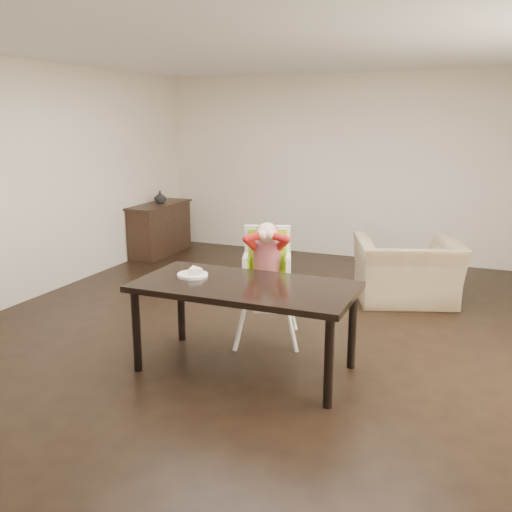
# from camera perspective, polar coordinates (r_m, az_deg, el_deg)

# --- Properties ---
(ground) EXTENTS (7.00, 7.00, 0.00)m
(ground) POSITION_cam_1_polar(r_m,az_deg,el_deg) (5.64, 1.39, -7.86)
(ground) COLOR black
(ground) RESTS_ON ground
(room_walls) EXTENTS (6.02, 7.02, 2.71)m
(room_walls) POSITION_cam_1_polar(r_m,az_deg,el_deg) (5.25, 1.51, 11.32)
(room_walls) COLOR beige
(room_walls) RESTS_ON ground
(dining_table) EXTENTS (1.80, 0.90, 0.75)m
(dining_table) POSITION_cam_1_polar(r_m,az_deg,el_deg) (4.68, -1.13, -3.74)
(dining_table) COLOR black
(dining_table) RESTS_ON ground
(high_chair) EXTENTS (0.61, 0.61, 1.14)m
(high_chair) POSITION_cam_1_polar(r_m,az_deg,el_deg) (5.30, 1.10, -0.14)
(high_chair) COLOR white
(high_chair) RESTS_ON ground
(plate) EXTENTS (0.32, 0.32, 0.07)m
(plate) POSITION_cam_1_polar(r_m,az_deg,el_deg) (4.90, -6.29, -1.73)
(plate) COLOR white
(plate) RESTS_ON dining_table
(armchair) EXTENTS (1.31, 1.07, 0.98)m
(armchair) POSITION_cam_1_polar(r_m,az_deg,el_deg) (6.70, 14.91, -0.41)
(armchair) COLOR #94805E
(armchair) RESTS_ON ground
(sideboard) EXTENTS (0.44, 1.26, 0.79)m
(sideboard) POSITION_cam_1_polar(r_m,az_deg,el_deg) (8.91, -9.57, 2.69)
(sideboard) COLOR black
(sideboard) RESTS_ON ground
(vase) EXTENTS (0.19, 0.20, 0.18)m
(vase) POSITION_cam_1_polar(r_m,az_deg,el_deg) (8.86, -9.56, 5.81)
(vase) COLOR #99999E
(vase) RESTS_ON sideboard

